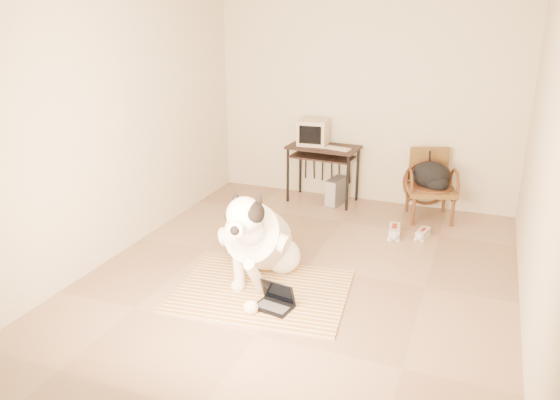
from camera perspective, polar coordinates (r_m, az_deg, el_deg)
The scene contains 16 objects.
floor at distance 5.62m, azimuth 2.93°, elevation -6.99°, with size 4.50×4.50×0.00m, color #97785C.
wall_back at distance 7.29m, azimuth 8.81°, elevation 10.24°, with size 4.50×4.50×0.00m, color beige.
wall_front at distance 3.18m, azimuth -9.58°, elevation -2.16°, with size 4.50×4.50×0.00m, color beige.
wall_left at distance 6.06m, azimuth -15.26°, elevation 7.89°, with size 4.50×4.50×0.00m, color beige.
wall_right at distance 4.94m, azimuth 25.88°, elevation 3.99°, with size 4.50×4.50×0.00m, color beige.
rug at distance 5.15m, azimuth -1.91°, elevation -9.50°, with size 1.69×1.36×0.02m.
dog at distance 5.20m, azimuth -2.21°, elevation -4.24°, with size 0.70×1.44×1.05m.
laptop at distance 4.86m, azimuth -0.51°, elevation -10.49°, with size 0.36×0.29×0.23m.
computer_desk at distance 7.26m, azimuth 4.51°, elevation 4.78°, with size 0.95×0.57×0.76m.
crt_monitor at distance 7.29m, azimuth 3.51°, elevation 7.09°, with size 0.40×0.38×0.33m.
desk_keyboard at distance 7.10m, azimuth 6.04°, elevation 5.38°, with size 0.34×0.12×0.02m, color #C2B298.
pc_tower at distance 7.31m, azimuth 5.90°, elevation 0.92°, with size 0.23×0.40×0.36m.
rattan_chair at distance 6.98m, azimuth 15.43°, elevation 1.55°, with size 0.70×0.69×0.85m.
backpack at distance 6.90m, azimuth 15.62°, elevation 2.38°, with size 0.46×0.40×0.34m.
sneaker_left at distance 6.45m, azimuth 11.84°, elevation -3.25°, with size 0.17×0.34×0.11m.
sneaker_right at distance 6.48m, azimuth 14.67°, elevation -3.45°, with size 0.16×0.28×0.09m.
Camera 1 is at (1.55, -4.77, 2.52)m, focal length 35.00 mm.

